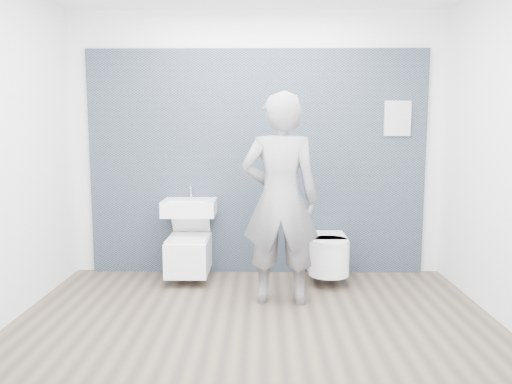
{
  "coord_description": "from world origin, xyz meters",
  "views": [
    {
      "loc": [
        0.05,
        -3.89,
        1.59
      ],
      "look_at": [
        0.0,
        0.6,
        1.0
      ],
      "focal_mm": 35.0,
      "sensor_mm": 36.0,
      "label": 1
    }
  ],
  "objects_px": {
    "toilet_square": "(189,253)",
    "toilet_rounded": "(327,254)",
    "washbasin": "(189,207)",
    "visitor": "(280,199)"
  },
  "relations": [
    {
      "from": "toilet_square",
      "to": "toilet_rounded",
      "type": "xyz_separation_m",
      "value": [
        1.43,
        -0.04,
        0.0
      ]
    },
    {
      "from": "washbasin",
      "to": "toilet_rounded",
      "type": "relative_size",
      "value": 0.81
    },
    {
      "from": "washbasin",
      "to": "visitor",
      "type": "height_order",
      "value": "visitor"
    },
    {
      "from": "toilet_rounded",
      "to": "visitor",
      "type": "height_order",
      "value": "visitor"
    },
    {
      "from": "washbasin",
      "to": "toilet_square",
      "type": "xyz_separation_m",
      "value": [
        -0.0,
        -0.1,
        -0.46
      ]
    },
    {
      "from": "visitor",
      "to": "toilet_rounded",
      "type": "bearing_deg",
      "value": -128.01
    },
    {
      "from": "visitor",
      "to": "washbasin",
      "type": "bearing_deg",
      "value": -35.5
    },
    {
      "from": "washbasin",
      "to": "toilet_rounded",
      "type": "bearing_deg",
      "value": -5.51
    },
    {
      "from": "toilet_square",
      "to": "visitor",
      "type": "bearing_deg",
      "value": -34.4
    },
    {
      "from": "toilet_rounded",
      "to": "visitor",
      "type": "bearing_deg",
      "value": -130.84
    }
  ]
}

